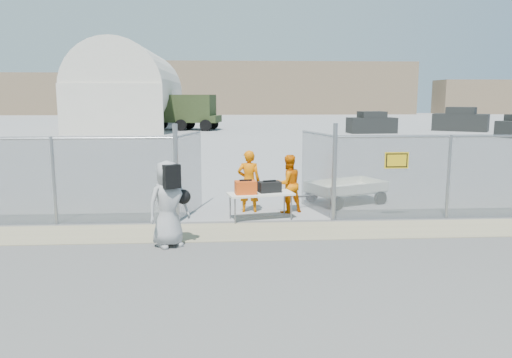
{
  "coord_description": "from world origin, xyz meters",
  "views": [
    {
      "loc": [
        -0.77,
        -10.41,
        3.17
      ],
      "look_at": [
        0.0,
        2.0,
        1.1
      ],
      "focal_mm": 35.0,
      "sensor_mm": 36.0,
      "label": 1
    }
  ],
  "objects": [
    {
      "name": "dirt_strip",
      "position": [
        0.0,
        1.0,
        0.01
      ],
      "size": [
        44.0,
        1.6,
        0.01
      ],
      "primitive_type": "cube",
      "color": "gray",
      "rests_on": "ground"
    },
    {
      "name": "quonset_hangar",
      "position": [
        -10.0,
        40.0,
        4.0
      ],
      "size": [
        9.0,
        18.0,
        8.0
      ],
      "primitive_type": null,
      "color": "beige",
      "rests_on": "ground"
    },
    {
      "name": "military_truck",
      "position": [
        -4.72,
        37.11,
        1.65
      ],
      "size": [
        7.3,
        4.02,
        3.29
      ],
      "primitive_type": null,
      "rotation": [
        0.0,
        0.0,
        -0.22
      ],
      "color": "#2C391B",
      "rests_on": "ground"
    },
    {
      "name": "security_worker_left",
      "position": [
        -0.13,
        3.04,
        0.86
      ],
      "size": [
        0.66,
        0.46,
        1.72
      ],
      "primitive_type": "imported",
      "rotation": [
        0.0,
        0.0,
        3.06
      ],
      "color": "orange",
      "rests_on": "ground"
    },
    {
      "name": "utility_trailer",
      "position": [
        2.81,
        4.03,
        0.35
      ],
      "size": [
        3.27,
        2.55,
        0.7
      ],
      "primitive_type": null,
      "rotation": [
        0.0,
        0.0,
        0.42
      ],
      "color": "white",
      "rests_on": "ground"
    },
    {
      "name": "black_duffel",
      "position": [
        0.37,
        2.25,
        0.85
      ],
      "size": [
        0.63,
        0.47,
        0.27
      ],
      "primitive_type": "cube",
      "rotation": [
        0.0,
        0.0,
        0.27
      ],
      "color": "black",
      "rests_on": "folding_table"
    },
    {
      "name": "ground",
      "position": [
        0.0,
        0.0,
        0.0
      ],
      "size": [
        160.0,
        160.0,
        0.0
      ],
      "primitive_type": "plane",
      "color": "#3E3E3E"
    },
    {
      "name": "tarmac_inside",
      "position": [
        0.0,
        42.0,
        0.01
      ],
      "size": [
        160.0,
        80.0,
        0.01
      ],
      "primitive_type": "cube",
      "color": "gray",
      "rests_on": "ground"
    },
    {
      "name": "parked_vehicle_mid",
      "position": [
        20.75,
        34.17,
        1.06
      ],
      "size": [
        5.1,
        4.34,
        2.13
      ],
      "primitive_type": null,
      "rotation": [
        0.0,
        0.0,
        -0.57
      ],
      "color": "black",
      "rests_on": "ground"
    },
    {
      "name": "folding_table",
      "position": [
        0.13,
        2.16,
        0.36
      ],
      "size": [
        1.78,
        1.03,
        0.71
      ],
      "primitive_type": null,
      "rotation": [
        0.0,
        0.0,
        0.21
      ],
      "color": "white",
      "rests_on": "ground"
    },
    {
      "name": "parked_vehicle_near",
      "position": [
        11.83,
        31.99,
        0.91
      ],
      "size": [
        4.17,
        2.18,
        1.82
      ],
      "primitive_type": null,
      "rotation": [
        0.0,
        0.0,
        0.09
      ],
      "color": "black",
      "rests_on": "ground"
    },
    {
      "name": "distant_hills",
      "position": [
        5.0,
        78.0,
        4.5
      ],
      "size": [
        140.0,
        6.0,
        9.0
      ],
      "primitive_type": null,
      "color": "#7F684F",
      "rests_on": "ground"
    },
    {
      "name": "chain_link_fence",
      "position": [
        0.0,
        2.0,
        1.1
      ],
      "size": [
        40.0,
        0.2,
        2.2
      ],
      "primitive_type": null,
      "color": "gray",
      "rests_on": "ground"
    },
    {
      "name": "security_worker_right",
      "position": [
        0.94,
        2.93,
        0.8
      ],
      "size": [
        0.94,
        0.84,
        1.6
      ],
      "primitive_type": "imported",
      "rotation": [
        0.0,
        0.0,
        3.51
      ],
      "color": "orange",
      "rests_on": "ground"
    },
    {
      "name": "visitor",
      "position": [
        -1.98,
        -0.0,
        0.92
      ],
      "size": [
        1.08,
        0.96,
        1.84
      ],
      "primitive_type": "imported",
      "rotation": [
        0.0,
        0.0,
        0.52
      ],
      "color": "#979797",
      "rests_on": "ground"
    },
    {
      "name": "orange_bag",
      "position": [
        -0.26,
        2.05,
        0.88
      ],
      "size": [
        0.57,
        0.42,
        0.33
      ],
      "primitive_type": "cube",
      "rotation": [
        0.0,
        0.0,
        0.13
      ],
      "color": "#DE4A12",
      "rests_on": "folding_table"
    }
  ]
}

